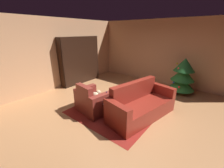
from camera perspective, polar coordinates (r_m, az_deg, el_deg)
ground_plane at (r=4.33m, az=2.44°, el=-10.55°), size 7.67×7.67×0.00m
wall_back at (r=6.66m, az=19.77°, el=11.66°), size 6.24×0.06×2.71m
wall_left at (r=6.14m, az=-21.62°, el=10.79°), size 0.06×6.51×2.71m
area_rug at (r=4.30m, az=0.61°, el=-10.75°), size 2.29×1.98×0.01m
bookshelf_unit at (r=6.62m, az=-11.79°, el=9.09°), size 0.33×1.93×2.01m
armchair_red at (r=4.22m, az=-7.77°, el=-6.87°), size 1.05×0.84×0.85m
couch_red at (r=4.03m, az=11.27°, el=-8.31°), size 1.19×2.11×0.93m
coffee_table at (r=4.04m, az=0.86°, el=-6.90°), size 0.75×0.75×0.41m
book_stack_on_table at (r=3.95m, az=1.26°, el=-6.09°), size 0.24×0.19×0.11m
bottle_on_table at (r=3.98m, az=-2.12°, el=-5.10°), size 0.06×0.06×0.26m
decorated_tree at (r=5.88m, az=26.35°, el=3.01°), size 0.92×0.92×1.33m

